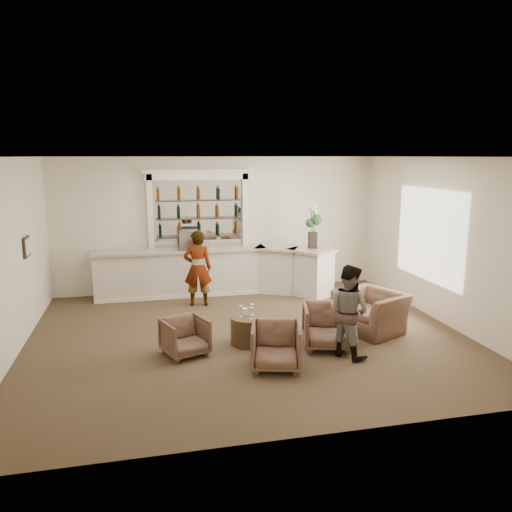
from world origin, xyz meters
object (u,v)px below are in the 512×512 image
Objects in this scene: armchair_center at (276,346)px; armchair_left at (185,337)px; cocktail_table at (248,330)px; guest at (348,311)px; espresso_machine at (190,240)px; sommelier at (198,268)px; flower_vase at (313,224)px; armchair_right at (327,326)px; bar_counter at (216,271)px; armchair_far at (371,312)px.

armchair_left is at bearing 162.66° from armchair_center.
guest is (1.52, -0.90, 0.53)m from cocktail_table.
espresso_machine reaches higher than cocktail_table.
sommelier is 1.64× the size of flower_vase.
armchair_right is (1.32, -0.47, 0.14)m from cocktail_table.
flower_vase reaches higher than armchair_right.
flower_vase reaches higher than bar_counter.
espresso_machine reaches higher than armchair_right.
armchair_left is at bearing -106.25° from bar_counter.
armchair_right is at bearing 45.11° from armchair_center.
sommelier reaches higher than armchair_far.
cocktail_table is at bearing 174.47° from armchair_right.
sommelier is 2.02× the size of armchair_right.
espresso_machine reaches higher than guest.
espresso_machine is at bearing -4.90° from guest.
armchair_left is 0.88× the size of armchair_center.
armchair_left is 3.60m from armchair_far.
guest is 1.32× the size of armchair_far.
cocktail_table is at bearing -88.60° from bar_counter.
guest is (2.13, -3.45, -0.07)m from sommelier.
flower_vase is (-0.25, 2.74, 1.34)m from armchair_far.
armchair_right reaches higher than armchair_left.
flower_vase is at bearing 89.47° from armchair_right.
armchair_center is at bearing -52.91° from armchair_left.
bar_counter reaches higher than armchair_center.
armchair_left reaches higher than cocktail_table.
sommelier is at bearing -80.66° from espresso_machine.
bar_counter is 0.99m from espresso_machine.
sommelier is 3.92m from armchair_far.
armchair_left is 0.59× the size of armchair_far.
guest is at bearing 24.36° from armchair_center.
guest reaches higher than armchair_center.
armchair_left is 3.77m from espresso_machine.
cocktail_table is 1.22× the size of espresso_machine.
guest is 2.24× the size of armchair_left.
flower_vase is (2.27, -0.50, 1.15)m from bar_counter.
bar_counter is at bearing 167.57° from flower_vase.
bar_counter is 9.21× the size of cocktail_table.
cocktail_table is at bearing 110.49° from sommelier.
armchair_left is (-1.06, -3.63, -0.26)m from bar_counter.
armchair_right is (1.41, -3.84, -0.19)m from bar_counter.
bar_counter is at bearing -11.79° from guest.
bar_counter is 4.56m from guest.
armchair_right is at bearing -86.68° from armchair_far.
bar_counter is 4.12m from armchair_far.
sommelier is at bearing -153.27° from armchair_far.
cocktail_table is 3.58m from espresso_machine.
bar_counter is 4.82× the size of armchair_far.
sommelier is 2.91m from armchair_left.
bar_counter is 3.79m from armchair_left.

